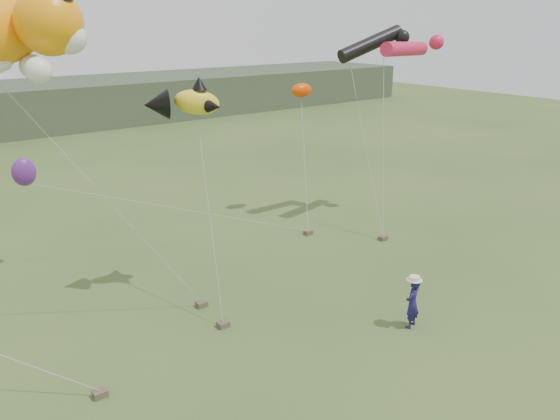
{
  "coord_description": "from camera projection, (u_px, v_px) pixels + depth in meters",
  "views": [
    {
      "loc": [
        -11.37,
        -10.05,
        9.47
      ],
      "look_at": [
        -1.35,
        3.0,
        3.77
      ],
      "focal_mm": 35.0,
      "sensor_mm": 36.0,
      "label": 1
    }
  ],
  "objects": [
    {
      "name": "sandbag_anchors",
      "position": [
        262.0,
        286.0,
        20.41
      ],
      "size": [
        14.65,
        5.86,
        0.19
      ],
      "color": "brown",
      "rests_on": "ground"
    },
    {
      "name": "fish_kite",
      "position": [
        182.0,
        102.0,
        17.99
      ],
      "size": [
        2.73,
        1.78,
        1.36
      ],
      "color": "yellow",
      "rests_on": "ground"
    },
    {
      "name": "ground",
      "position": [
        372.0,
        339.0,
        17.17
      ],
      "size": [
        120.0,
        120.0,
        0.0
      ],
      "primitive_type": "plane",
      "color": "#385123",
      "rests_on": "ground"
    },
    {
      "name": "festival_attendant",
      "position": [
        412.0,
        303.0,
        17.62
      ],
      "size": [
        0.72,
        0.58,
        1.72
      ],
      "primitive_type": "imported",
      "rotation": [
        0.0,
        0.0,
        3.45
      ],
      "color": "#1C154F",
      "rests_on": "ground"
    },
    {
      "name": "tube_kites",
      "position": [
        394.0,
        45.0,
        25.72
      ],
      "size": [
        4.83,
        2.64,
        1.72
      ],
      "color": "black",
      "rests_on": "ground"
    },
    {
      "name": "misc_kites",
      "position": [
        174.0,
        128.0,
        23.7
      ],
      "size": [
        13.94,
        1.72,
        3.16
      ],
      "color": "#EF3D00",
      "rests_on": "ground"
    }
  ]
}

